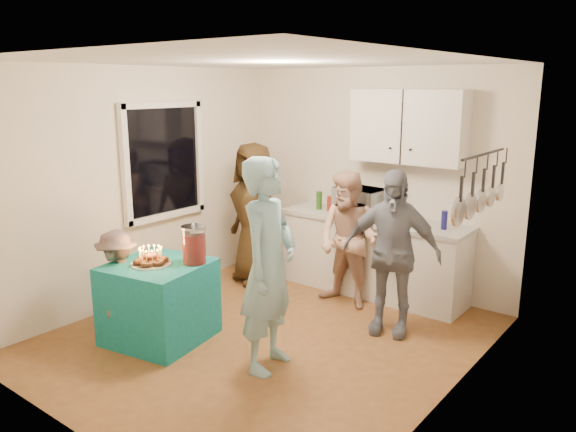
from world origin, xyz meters
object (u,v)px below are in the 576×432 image
Objects in this scene: microwave at (360,202)px; woman_back_center at (348,240)px; counter at (372,257)px; punch_jar at (194,246)px; woman_back_left at (254,214)px; man_birthday at (268,266)px; woman_back_right at (391,252)px; party_table at (159,301)px; child_near_left at (118,284)px.

woman_back_center is (0.16, -0.51, -0.32)m from microwave.
counter is 2.29m from punch_jar.
woman_back_left reaches higher than microwave.
woman_back_right is at bearing -33.27° from man_birthday.
man_birthday reaches higher than woman_back_left.
party_table is at bearing -139.70° from punch_jar.
party_table is 0.46× the size of man_birthday.
woman_back_right is (0.85, -0.84, -0.25)m from microwave.
party_table is 2.28m from woman_back_right.
microwave is at bearing 75.57° from punch_jar.
woman_back_center is at bearing -92.20° from counter.
woman_back_center is at bearing -5.28° from man_birthday.
party_table is at bearing 76.42° from child_near_left.
child_near_left is at bearing -120.29° from woman_back_center.
woman_back_center reaches higher than microwave.
man_birthday is 1.63m from child_near_left.
counter reaches higher than party_table.
party_table is at bearing -113.00° from counter.
man_birthday is at bearing -21.63° from woman_back_left.
man_birthday reaches higher than woman_back_right.
child_near_left is at bearing -65.90° from woman_back_left.
woman_back_center is 1.42× the size of child_near_left.
child_near_left is at bearing -154.90° from woman_back_right.
woman_back_right reaches higher than punch_jar.
microwave reaches higher than punch_jar.
man_birthday is at bearing 62.89° from child_near_left.
microwave reaches higher than child_near_left.
child_near_left is (-2.01, -1.69, -0.29)m from woman_back_right.
woman_back_left is (-1.35, -0.55, 0.43)m from counter.
child_near_left is at bearing 92.95° from man_birthday.
woman_back_right is (0.48, 1.27, -0.10)m from man_birthday.
child_near_left is at bearing -107.11° from microwave.
counter is at bearing 113.43° from woman_back_right.
woman_back_left is at bearing 31.85° from man_birthday.
punch_jar is at bearing -96.88° from microwave.
woman_back_left is (-1.17, -0.55, -0.21)m from microwave.
punch_jar is at bearing 40.30° from party_table.
woman_back_right is (0.69, -0.33, 0.06)m from woman_back_center.
microwave is at bearing 120.27° from woman_back_right.
party_table is 1.31m from man_birthday.
woman_back_center is at bearing 139.50° from woman_back_right.
woman_back_left is 1.06× the size of woman_back_right.
woman_back_right is at bearing 42.47° from punch_jar.
counter is at bearing 109.50° from child_near_left.
man_birthday is 1.22× the size of woman_back_center.
counter is 2.87m from child_near_left.
woman_back_center is at bearing 25.52° from woman_back_left.
woman_back_center reaches higher than party_table.
woman_back_left reaches higher than woman_back_center.
punch_jar is 0.19× the size of man_birthday.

